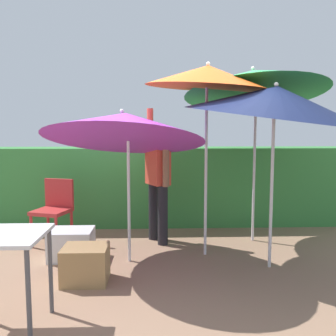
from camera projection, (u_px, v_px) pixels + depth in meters
ground_plane at (169, 262)px, 4.22m from camera, size 24.00×24.00×0.00m
hedge_row at (165, 186)px, 5.93m from camera, size 8.00×0.70×1.29m
umbrella_rainbow at (125, 127)px, 4.09m from camera, size 1.91×1.90×2.01m
umbrella_orange at (208, 77)px, 4.25m from camera, size 1.53×1.53×2.43m
umbrella_yellow at (254, 82)px, 4.81m from camera, size 1.96×1.97×2.58m
umbrella_navy at (275, 102)px, 3.89m from camera, size 2.04×2.02×2.25m
person_vendor at (158, 176)px, 4.90m from camera, size 0.36×0.53×1.88m
chair_plastic at (54, 207)px, 4.88m from camera, size 0.55×0.55×0.89m
cooler_box at (72, 244)px, 4.31m from camera, size 0.52×0.41×0.36m
crate_cardboard at (86, 264)px, 3.65m from camera, size 0.46×0.39×0.37m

